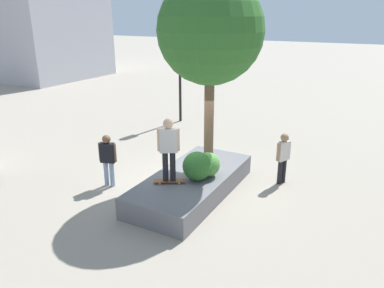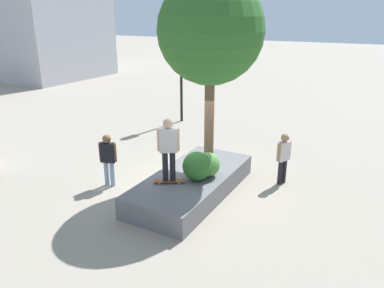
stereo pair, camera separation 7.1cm
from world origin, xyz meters
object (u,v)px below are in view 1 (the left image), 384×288
object	(u,v)px
traffic_light_corner	(180,51)
skateboard	(169,181)
plaza_tree	(210,32)
planter_ledge	(192,184)
skateboarder	(169,146)
pedestrian_crossing	(108,157)
bystander_watching	(283,155)

from	to	relation	value
traffic_light_corner	skateboard	bearing A→B (deg)	-151.88
plaza_tree	skateboard	xyz separation A→B (m)	(-1.73, 0.30, -3.71)
planter_ledge	skateboard	world-z (taller)	skateboard
skateboarder	traffic_light_corner	world-z (taller)	traffic_light_corner
planter_ledge	pedestrian_crossing	size ratio (longest dim) A/B	2.73
skateboarder	traffic_light_corner	distance (m)	8.15
skateboard	pedestrian_crossing	size ratio (longest dim) A/B	0.50
pedestrian_crossing	bystander_watching	xyz separation A→B (m)	(2.60, -4.39, -0.01)
traffic_light_corner	bystander_watching	xyz separation A→B (m)	(-4.42, -6.06, -2.34)
skateboard	planter_ledge	bearing A→B (deg)	-19.33
plaza_tree	traffic_light_corner	distance (m)	6.78
bystander_watching	pedestrian_crossing	bearing A→B (deg)	120.59
skateboarder	pedestrian_crossing	xyz separation A→B (m)	(0.03, 2.10, -0.72)
traffic_light_corner	bystander_watching	world-z (taller)	traffic_light_corner
planter_ledge	skateboarder	bearing A→B (deg)	160.67
traffic_light_corner	bystander_watching	size ratio (longest dim) A/B	3.06
pedestrian_crossing	bystander_watching	world-z (taller)	pedestrian_crossing
skateboard	skateboarder	bearing A→B (deg)	0.00
bystander_watching	skateboard	bearing A→B (deg)	138.91
pedestrian_crossing	bystander_watching	distance (m)	5.10
planter_ledge	pedestrian_crossing	bearing A→B (deg)	107.09
plaza_tree	skateboard	distance (m)	4.11
plaza_tree	pedestrian_crossing	distance (m)	4.52
planter_ledge	skateboarder	size ratio (longest dim) A/B	2.54
traffic_light_corner	pedestrian_crossing	xyz separation A→B (m)	(-7.01, -1.67, -2.33)
bystander_watching	planter_ledge	bearing A→B (deg)	132.69
skateboard	traffic_light_corner	size ratio (longest dim) A/B	0.17
plaza_tree	skateboard	size ratio (longest dim) A/B	6.61
planter_ledge	bystander_watching	size ratio (longest dim) A/B	2.76
planter_ledge	skateboard	xyz separation A→B (m)	(-0.76, 0.27, 0.35)
plaza_tree	skateboard	world-z (taller)	plaza_tree
planter_ledge	plaza_tree	world-z (taller)	plaza_tree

